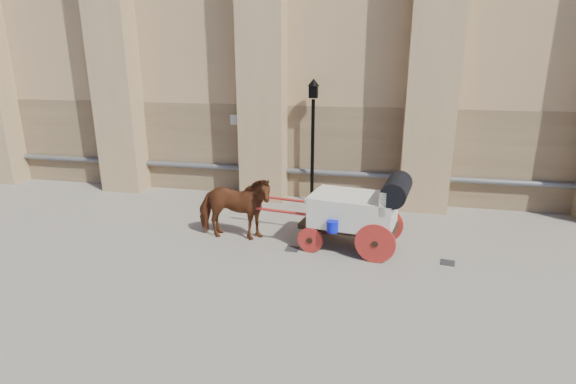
# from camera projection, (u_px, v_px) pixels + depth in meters

# --- Properties ---
(ground) EXTENTS (90.00, 90.00, 0.00)m
(ground) POSITION_uv_depth(u_px,v_px,m) (265.00, 243.00, 11.28)
(ground) COLOR #6E655A
(ground) RESTS_ON ground
(horse) EXTENTS (2.04, 1.00, 1.69)m
(horse) POSITION_uv_depth(u_px,v_px,m) (234.00, 208.00, 11.31)
(horse) COLOR maroon
(horse) RESTS_ON ground
(carriage) EXTENTS (4.43, 1.79, 1.89)m
(carriage) POSITION_uv_depth(u_px,v_px,m) (359.00, 209.00, 10.70)
(carriage) COLOR black
(carriage) RESTS_ON ground
(street_lamp) EXTENTS (0.36, 0.36, 3.86)m
(street_lamp) POSITION_uv_depth(u_px,v_px,m) (313.00, 138.00, 13.90)
(street_lamp) COLOR black
(street_lamp) RESTS_ON ground
(drain_grate_near) EXTENTS (0.33, 0.33, 0.01)m
(drain_grate_near) POSITION_uv_depth(u_px,v_px,m) (292.00, 249.00, 10.93)
(drain_grate_near) COLOR black
(drain_grate_near) RESTS_ON ground
(drain_grate_far) EXTENTS (0.36, 0.36, 0.01)m
(drain_grate_far) POSITION_uv_depth(u_px,v_px,m) (448.00, 263.00, 10.21)
(drain_grate_far) COLOR black
(drain_grate_far) RESTS_ON ground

